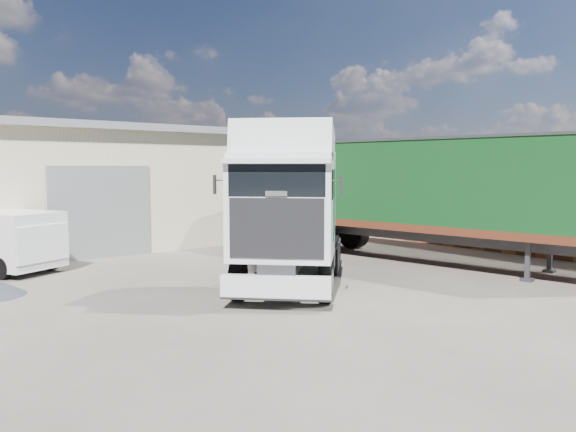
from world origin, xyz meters
TOP-DOWN VIEW (x-y plane):
  - ground at (0.00, 0.00)m, footprint 120.00×120.00m
  - brick_boundary_wall at (11.50, 6.00)m, footprint 0.35×26.00m
  - tractor_unit at (-0.03, 0.94)m, footprint 6.90×6.80m
  - box_trailer at (6.99, 1.85)m, footprint 4.89×14.03m

SIDE VIEW (x-z plane):
  - ground at x=0.00m, z-range 0.00..0.00m
  - brick_boundary_wall at x=11.50m, z-range 0.00..2.50m
  - tractor_unit at x=-0.03m, z-range -0.38..4.41m
  - box_trailer at x=6.99m, z-range 0.50..5.07m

